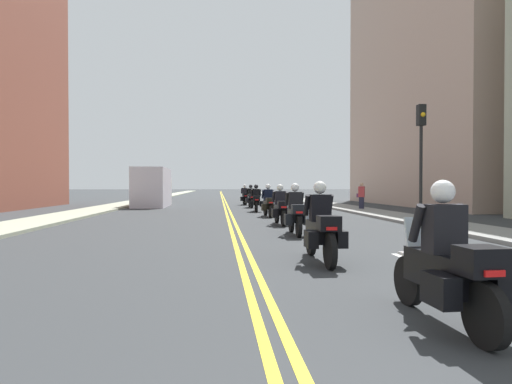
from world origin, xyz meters
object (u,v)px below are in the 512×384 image
motorcycle_7 (245,197)px  traffic_light_near (421,142)px  motorcycle_4 (268,204)px  motorcycle_2 (295,214)px  parked_truck (153,189)px  motorcycle_1 (321,229)px  motorcycle_5 (256,201)px  motorcycle_0 (448,266)px  pedestrian_0 (361,196)px  motorcycle_3 (280,208)px  motorcycle_6 (251,198)px

motorcycle_7 → traffic_light_near: bearing=-74.7°
motorcycle_4 → motorcycle_2: bearing=-93.5°
motorcycle_4 → parked_truck: size_ratio=0.32×
motorcycle_1 → motorcycle_5: motorcycle_1 is taller
motorcycle_4 → motorcycle_7: 12.86m
motorcycle_4 → motorcycle_5: (-0.23, 4.15, -0.00)m
motorcycle_0 → motorcycle_7: bearing=88.2°
traffic_light_near → pedestrian_0: size_ratio=2.70×
motorcycle_2 → traffic_light_near: (5.34, 2.65, 2.53)m
motorcycle_1 → motorcycle_3: motorcycle_1 is taller
motorcycle_1 → motorcycle_3: 8.17m
motorcycle_0 → motorcycle_2: motorcycle_2 is taller
motorcycle_0 → motorcycle_2: 8.64m
motorcycle_0 → motorcycle_5: motorcycle_5 is taller
motorcycle_0 → motorcycle_6: size_ratio=0.94×
motorcycle_5 → motorcycle_6: (0.03, 4.57, 0.00)m
motorcycle_2 → motorcycle_3: 3.45m
motorcycle_2 → motorcycle_0: bearing=-88.2°
motorcycle_5 → motorcycle_6: 4.57m
motorcycle_7 → parked_truck: (-6.88, -1.67, 0.62)m
motorcycle_7 → traffic_light_near: 19.05m
motorcycle_4 → traffic_light_near: size_ratio=0.45×
motorcycle_2 → traffic_light_near: traffic_light_near is taller
motorcycle_2 → motorcycle_6: (-0.13, 16.53, -0.02)m
motorcycle_4 → motorcycle_0: bearing=-92.9°
motorcycle_2 → parked_truck: bearing=111.9°
motorcycle_0 → motorcycle_5: (-0.26, 20.60, -0.02)m
motorcycle_6 → traffic_light_near: traffic_light_near is taller
motorcycle_3 → motorcycle_4: bearing=88.4°
motorcycle_2 → motorcycle_3: size_ratio=0.98×
motorcycle_3 → motorcycle_6: size_ratio=0.97×
motorcycle_4 → motorcycle_6: (-0.20, 8.72, 0.00)m
motorcycle_5 → traffic_light_near: 11.11m
motorcycle_7 → parked_truck: 7.11m
motorcycle_5 → motorcycle_7: size_ratio=1.05×
motorcycle_1 → motorcycle_5: 16.68m
motorcycle_0 → motorcycle_2: bearing=88.1°
motorcycle_3 → traffic_light_near: bearing=-9.7°
motorcycle_0 → motorcycle_1: (-0.44, 3.92, 0.01)m
motorcycle_6 → motorcycle_3: bearing=-90.6°
motorcycle_0 → motorcycle_6: motorcycle_6 is taller
motorcycle_0 → motorcycle_5: bearing=88.1°
motorcycle_3 → parked_truck: (-7.21, 15.55, 0.62)m
motorcycle_4 → pedestrian_0: 7.83m
pedestrian_0 → motorcycle_7: bearing=-21.3°
motorcycle_0 → motorcycle_3: size_ratio=0.97×
motorcycle_0 → traffic_light_near: bearing=62.5°
motorcycle_4 → parked_truck: bearing=119.9°
traffic_light_near → motorcycle_5: bearing=120.6°
motorcycle_5 → motorcycle_7: motorcycle_7 is taller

